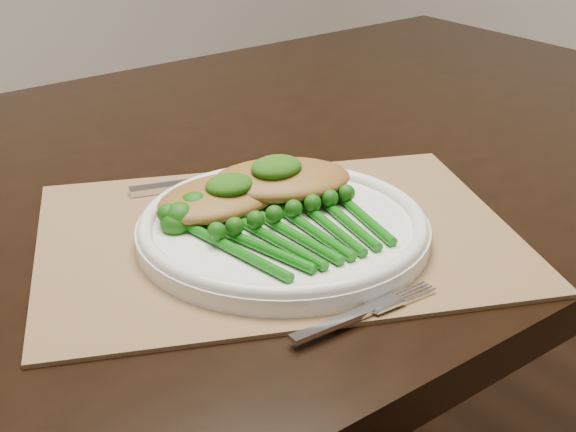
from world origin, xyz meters
TOP-DOWN VIEW (x-y plane):
  - dining_table at (0.02, -0.04)m, footprint 1.62×0.93m
  - placemat at (-0.07, -0.24)m, footprint 0.57×0.51m
  - dinner_plate at (-0.07, -0.25)m, footprint 0.29×0.29m
  - knife at (-0.06, -0.09)m, footprint 0.21×0.09m
  - fork at (-0.10, -0.40)m, footprint 0.15×0.03m
  - chicken_fillet_left at (-0.10, -0.19)m, footprint 0.14×0.10m
  - chicken_fillet_right at (-0.04, -0.20)m, footprint 0.17×0.16m
  - pesto_dollop_left at (-0.10, -0.20)m, footprint 0.05×0.04m
  - pesto_dollop_right at (-0.05, -0.20)m, footprint 0.05×0.05m
  - broccolini_bundle at (-0.08, -0.28)m, footprint 0.18×0.20m

SIDE VIEW (x-z plane):
  - dining_table at x=0.02m, z-range 0.00..0.75m
  - placemat at x=-0.07m, z-range 0.75..0.75m
  - fork at x=-0.10m, z-range 0.76..0.76m
  - knife at x=-0.06m, z-range 0.76..0.76m
  - dinner_plate at x=-0.07m, z-range 0.75..0.78m
  - broccolini_bundle at x=-0.08m, z-range 0.76..0.79m
  - chicken_fillet_left at x=-0.10m, z-range 0.77..0.80m
  - chicken_fillet_right at x=-0.04m, z-range 0.78..0.81m
  - pesto_dollop_left at x=-0.10m, z-range 0.79..0.81m
  - pesto_dollop_right at x=-0.05m, z-range 0.80..0.82m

